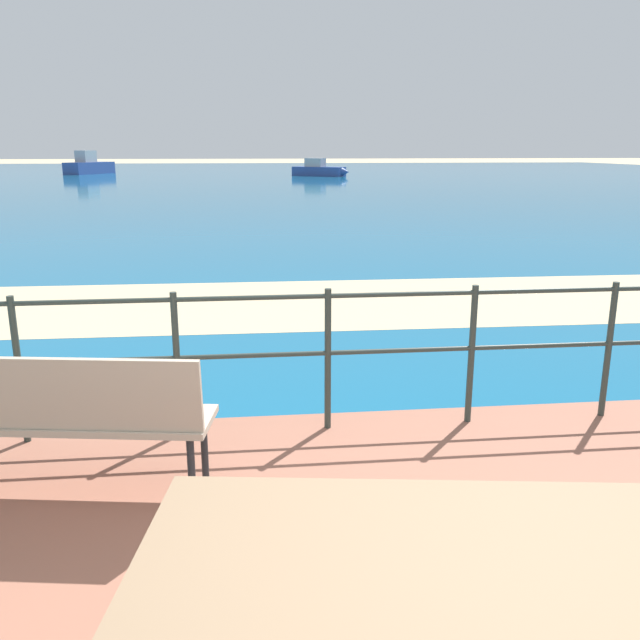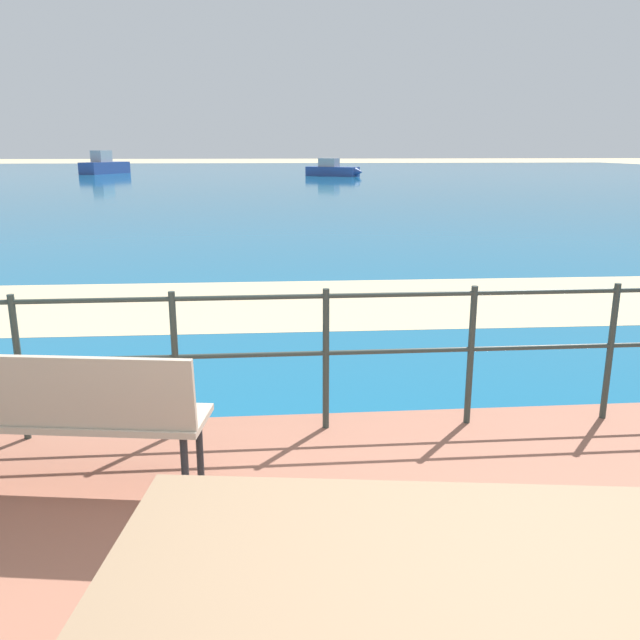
% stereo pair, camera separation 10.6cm
% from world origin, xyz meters
% --- Properties ---
extents(sea_water, '(90.00, 90.00, 0.01)m').
position_xyz_m(sea_water, '(0.00, 40.00, 0.01)').
color(sea_water, '#145B84').
rests_on(sea_water, ground).
extents(beach_strip, '(54.03, 3.41, 0.01)m').
position_xyz_m(beach_strip, '(0.00, 6.28, 0.01)').
color(beach_strip, tan).
rests_on(beach_strip, ground).
extents(picnic_table, '(1.90, 1.68, 0.80)m').
position_xyz_m(picnic_table, '(0.03, -0.24, 0.67)').
color(picnic_table, '#7A6047').
rests_on(picnic_table, patio_paving).
extents(park_bench, '(1.61, 0.65, 0.85)m').
position_xyz_m(park_bench, '(-1.51, 1.56, 0.58)').
color(park_bench, tan).
rests_on(park_bench, patio_paving).
extents(railing_fence, '(5.94, 0.04, 0.97)m').
position_xyz_m(railing_fence, '(0.00, 2.36, 0.66)').
color(railing_fence, '#2D3833').
rests_on(railing_fence, patio_paving).
extents(boat_near, '(3.92, 3.16, 1.21)m').
position_xyz_m(boat_near, '(4.51, 44.36, 0.43)').
color(boat_near, '#2D478C').
rests_on(boat_near, sea_water).
extents(boat_far, '(3.10, 4.86, 1.71)m').
position_xyz_m(boat_far, '(-12.23, 50.12, 0.58)').
color(boat_far, '#2D478C').
rests_on(boat_far, sea_water).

